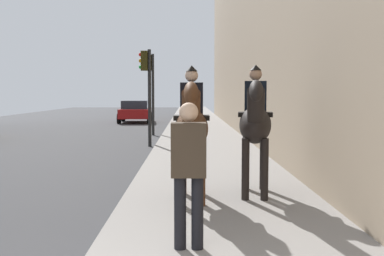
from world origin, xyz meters
TOP-DOWN VIEW (x-y plane):
  - mounted_horse_near at (4.72, -1.21)m, footprint 2.15×0.61m
  - mounted_horse_far at (5.11, -2.33)m, footprint 2.15×0.76m
  - pedestrian_greeting at (2.28, -1.16)m, footprint 0.27×0.40m
  - car_far_lane at (27.54, 2.30)m, footprint 4.01×2.18m
  - traffic_light_near_curb at (13.71, 0.32)m, footprint 0.20×0.44m
  - traffic_light_far_curb at (18.20, 0.53)m, footprint 0.20×0.44m

SIDE VIEW (x-z plane):
  - car_far_lane at x=27.54m, z-range 0.02..1.46m
  - pedestrian_greeting at x=2.28m, z-range 0.25..1.95m
  - mounted_horse_near at x=4.72m, z-range 0.24..2.51m
  - mounted_horse_far at x=5.11m, z-range 0.25..2.56m
  - traffic_light_near_curb at x=13.71m, z-range 0.61..4.09m
  - traffic_light_far_curb at x=18.20m, z-range 0.64..4.33m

